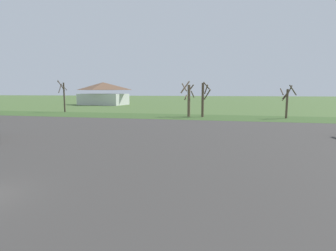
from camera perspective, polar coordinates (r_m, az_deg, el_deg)
asphalt_apron at (r=27.66m, az=-13.49°, el=-3.83°), size 103.71×47.71×0.05m
grass_verge_strip at (r=55.71m, az=0.29°, el=1.95°), size 163.71×12.00×0.06m
bare_tree_far_left at (r=72.52m, az=-21.64°, el=6.11°), size 2.72×2.35×8.07m
bare_tree_left_of_center at (r=55.56m, az=4.42°, el=5.95°), size 2.92×3.44×7.51m
bare_tree_center at (r=54.78m, az=7.66°, el=5.83°), size 1.92×3.07×7.19m
bare_tree_right_of_center at (r=56.53m, az=24.33°, el=4.99°), size 2.97×2.74×6.55m
visitor_building at (r=108.55m, az=-13.80°, el=6.71°), size 19.49×13.04×8.89m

